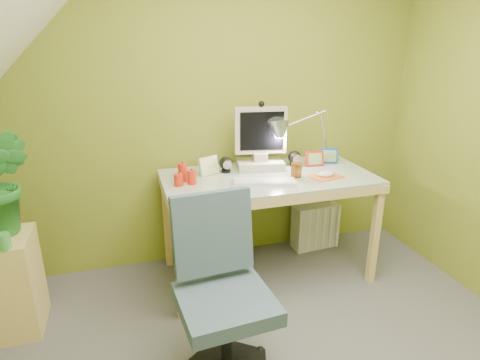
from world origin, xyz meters
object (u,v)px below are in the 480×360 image
object	(u,v)px
desk_lamp	(317,125)
task_chair	(226,301)
desk	(267,226)
side_ledge	(18,283)
monitor	(260,133)
radiator	(315,226)

from	to	relation	value
desk_lamp	task_chair	distance (m)	1.59
desk	task_chair	distance (m)	1.05
task_chair	side_ledge	bearing A→B (deg)	141.79
desk_lamp	side_ledge	xyz separation A→B (m)	(-2.11, -0.33, -0.79)
monitor	task_chair	bearing A→B (deg)	-108.16
radiator	monitor	bearing A→B (deg)	-174.11
desk_lamp	radiator	size ratio (longest dim) A/B	1.54
task_chair	radiator	xyz separation A→B (m)	(1.09, 1.17, -0.28)
monitor	radiator	distance (m)	1.04
monitor	side_ledge	size ratio (longest dim) A/B	0.87
side_ledge	desk	bearing A→B (deg)	5.21
desk	monitor	size ratio (longest dim) A/B	2.72
side_ledge	radiator	bearing A→B (deg)	11.05
desk_lamp	radiator	world-z (taller)	desk_lamp
desk	desk_lamp	world-z (taller)	desk_lamp
task_chair	radiator	distance (m)	1.63
desk	desk_lamp	distance (m)	0.85
desk	desk_lamp	bearing A→B (deg)	21.36
desk_lamp	side_ledge	world-z (taller)	desk_lamp
task_chair	desk_lamp	bearing A→B (deg)	42.43
desk	side_ledge	xyz separation A→B (m)	(-1.66, -0.15, -0.08)
desk_lamp	radiator	distance (m)	0.91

